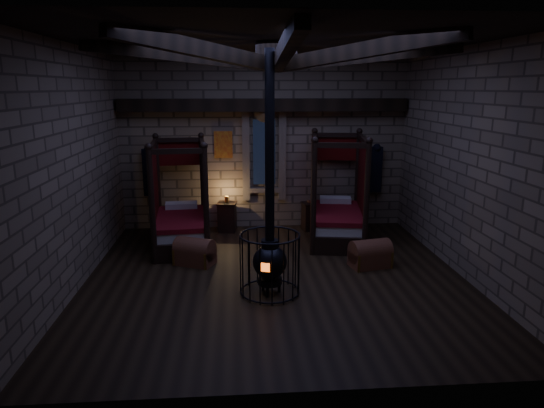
{
  "coord_description": "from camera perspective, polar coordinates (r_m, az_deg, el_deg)",
  "views": [
    {
      "loc": [
        -0.72,
        -8.44,
        3.46
      ],
      "look_at": [
        -0.03,
        0.6,
        1.27
      ],
      "focal_mm": 32.0,
      "sensor_mm": 36.0,
      "label": 1
    }
  ],
  "objects": [
    {
      "name": "bed_left",
      "position": [
        11.01,
        -10.63,
        -1.88
      ],
      "size": [
        1.37,
        2.31,
        2.31
      ],
      "rotation": [
        0.0,
        0.0,
        0.09
      ],
      "color": "black",
      "rests_on": "ground"
    },
    {
      "name": "bed_right",
      "position": [
        11.35,
        7.59,
        -1.21
      ],
      "size": [
        1.55,
        2.44,
        2.38
      ],
      "rotation": [
        0.0,
        0.0,
        -0.16
      ],
      "color": "black",
      "rests_on": "ground"
    },
    {
      "name": "trunk_right",
      "position": [
        9.8,
        11.47,
        -5.84
      ],
      "size": [
        0.85,
        0.64,
        0.56
      ],
      "rotation": [
        0.0,
        0.0,
        0.21
      ],
      "color": "brown",
      "rests_on": "ground"
    },
    {
      "name": "nightstand_right",
      "position": [
        12.06,
        4.59,
        -1.41
      ],
      "size": [
        0.49,
        0.48,
        0.75
      ],
      "rotation": [
        0.0,
        0.0,
        0.17
      ],
      "color": "black",
      "rests_on": "ground"
    },
    {
      "name": "trunk_left",
      "position": [
        9.86,
        -9.09,
        -5.64
      ],
      "size": [
        0.88,
        0.75,
        0.56
      ],
      "rotation": [
        0.0,
        0.0,
        -0.42
      ],
      "color": "brown",
      "rests_on": "ground"
    },
    {
      "name": "room",
      "position": [
        8.56,
        0.45,
        15.46
      ],
      "size": [
        7.02,
        7.02,
        4.29
      ],
      "color": "black",
      "rests_on": "ground"
    },
    {
      "name": "nightstand_left",
      "position": [
        11.93,
        -5.3,
        -1.48
      ],
      "size": [
        0.51,
        0.5,
        0.89
      ],
      "rotation": [
        0.0,
        0.0,
        -0.15
      ],
      "color": "black",
      "rests_on": "ground"
    },
    {
      "name": "stove",
      "position": [
        8.27,
        -0.26,
        -6.42
      ],
      "size": [
        1.04,
        1.04,
        4.05
      ],
      "rotation": [
        0.0,
        0.0,
        -0.33
      ],
      "color": "black",
      "rests_on": "ground"
    }
  ]
}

